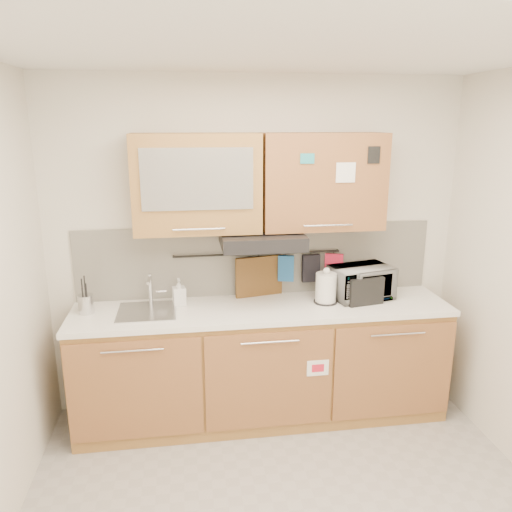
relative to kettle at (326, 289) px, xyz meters
name	(u,v)px	position (x,y,z in m)	size (l,w,h in m)	color
ceiling	(308,39)	(-0.49, -1.21, 1.57)	(3.20, 3.20, 0.00)	white
wall_back	(257,247)	(-0.49, 0.29, 0.27)	(3.20, 3.20, 0.00)	silver
base_cabinet	(263,369)	(-0.49, -0.02, -0.63)	(2.80, 0.64, 0.88)	#AB7B3C
countertop	(263,309)	(-0.49, -0.02, -0.13)	(2.82, 0.62, 0.04)	white
backsplash	(257,260)	(-0.49, 0.28, 0.17)	(2.80, 0.02, 0.56)	silver
upper_cabinets	(260,182)	(-0.49, 0.11, 0.80)	(1.82, 0.37, 0.70)	#AB7B3C
range_hood	(262,240)	(-0.49, 0.04, 0.39)	(0.60, 0.46, 0.10)	black
sink	(147,311)	(-1.34, 0.00, -0.11)	(0.42, 0.40, 0.26)	silver
utensil_rail	(258,254)	(-0.49, 0.24, 0.23)	(0.02, 0.02, 1.30)	black
utensil_crock	(86,304)	(-1.77, 0.04, -0.04)	(0.13, 0.13, 0.28)	silver
kettle	(326,289)	(0.00, 0.00, 0.00)	(0.21, 0.20, 0.28)	silver
toaster	(362,289)	(0.27, -0.04, 0.00)	(0.30, 0.22, 0.21)	black
microwave	(361,282)	(0.30, 0.06, 0.02)	(0.46, 0.31, 0.25)	#999999
soap_bottle	(179,292)	(-1.11, 0.11, -0.01)	(0.09, 0.09, 0.21)	#999999
cutting_board	(259,285)	(-0.48, 0.23, -0.03)	(0.38, 0.03, 0.47)	brown
oven_mitt	(286,268)	(-0.27, 0.23, 0.11)	(0.12, 0.03, 0.21)	#205794
dark_pouch	(311,268)	(-0.06, 0.23, 0.10)	(0.14, 0.04, 0.22)	black
pot_holder	(334,265)	(0.13, 0.23, 0.12)	(0.14, 0.02, 0.18)	red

